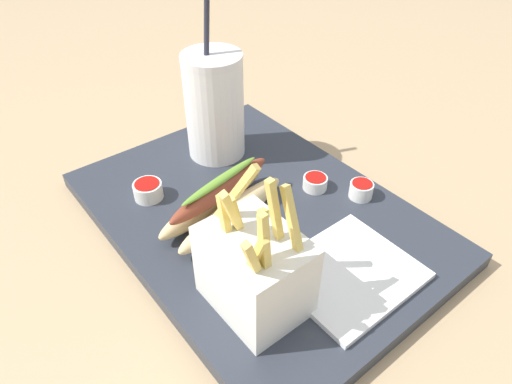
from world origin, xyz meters
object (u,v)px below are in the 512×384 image
object	(u,v)px
fries_basket	(255,270)
hot_dog_1	(222,201)
napkin_stack	(348,273)
ketchup_cup_3	(315,182)
ketchup_cup_1	(148,190)
soda_cup	(214,106)
ketchup_cup_2	(361,189)

from	to	relation	value
fries_basket	hot_dog_1	bearing A→B (deg)	-21.44
napkin_stack	ketchup_cup_3	bearing A→B (deg)	-30.68
ketchup_cup_1	ketchup_cup_3	world-z (taller)	ketchup_cup_1
soda_cup	fries_basket	xyz separation A→B (m)	(-0.25, 0.13, -0.03)
fries_basket	ketchup_cup_3	world-z (taller)	fries_basket
ketchup_cup_3	napkin_stack	xyz separation A→B (m)	(-0.13, 0.08, -0.01)
fries_basket	napkin_stack	size ratio (longest dim) A/B	1.11
soda_cup	hot_dog_1	distance (m)	0.15
hot_dog_1	soda_cup	bearing A→B (deg)	-32.26
fries_basket	ketchup_cup_2	bearing A→B (deg)	-77.88
hot_dog_1	ketchup_cup_3	size ratio (longest dim) A/B	5.66
napkin_stack	ketchup_cup_1	bearing A→B (deg)	22.42
ketchup_cup_1	napkin_stack	xyz separation A→B (m)	(-0.25, -0.10, -0.01)
soda_cup	fries_basket	distance (m)	0.28
fries_basket	napkin_stack	world-z (taller)	fries_basket
hot_dog_1	napkin_stack	distance (m)	0.17
ketchup_cup_1	ketchup_cup_2	distance (m)	0.27
ketchup_cup_3	fries_basket	bearing A→B (deg)	118.18
ketchup_cup_1	soda_cup	bearing A→B (deg)	-76.17
ketchup_cup_2	ketchup_cup_3	distance (m)	0.06
soda_cup	ketchup_cup_1	size ratio (longest dim) A/B	6.03
soda_cup	napkin_stack	world-z (taller)	soda_cup
fries_basket	ketchup_cup_1	xyz separation A→B (m)	(0.21, 0.00, -0.03)
hot_dog_1	napkin_stack	world-z (taller)	hot_dog_1
ketchup_cup_3	ketchup_cup_2	bearing A→B (deg)	-145.82
ketchup_cup_3	napkin_stack	bearing A→B (deg)	149.32
fries_basket	ketchup_cup_1	size ratio (longest dim) A/B	4.16
fries_basket	hot_dog_1	xyz separation A→B (m)	(0.13, -0.05, -0.02)
ketchup_cup_2	ketchup_cup_3	size ratio (longest dim) A/B	0.94
fries_basket	ketchup_cup_2	world-z (taller)	fries_basket
fries_basket	napkin_stack	bearing A→B (deg)	-109.89
ketchup_cup_2	napkin_stack	xyz separation A→B (m)	(-0.08, 0.11, -0.01)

